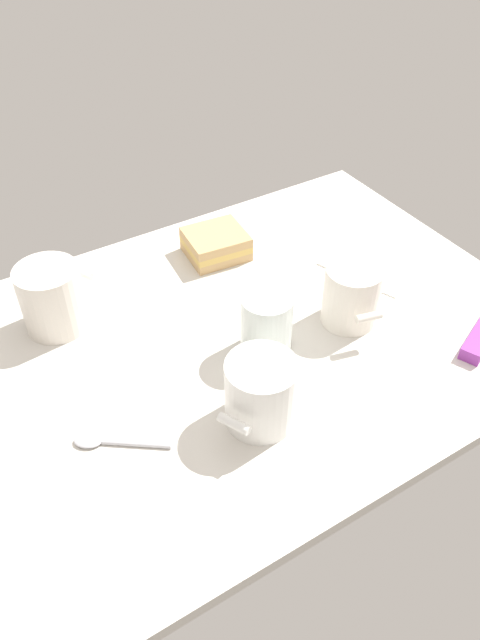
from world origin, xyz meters
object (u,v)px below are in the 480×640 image
at_px(paper_napkin, 377,259).
at_px(coffee_mug_spare, 351,295).
at_px(coffee_mug_milky, 261,392).
at_px(spoon, 106,442).
at_px(glass_of_milk, 266,327).
at_px(sandwich_main, 216,244).
at_px(coffee_mug_black, 52,297).

bearing_deg(paper_napkin, coffee_mug_spare, 33.72).
relative_size(coffee_mug_milky, spoon, 1.07).
height_order(coffee_mug_milky, coffee_mug_spare, coffee_mug_milky).
relative_size(glass_of_milk, spoon, 0.88).
bearing_deg(sandwich_main, coffee_mug_black, 6.16).
xyz_separation_m(coffee_mug_black, coffee_mug_spare, (-0.38, 0.22, -0.00)).
relative_size(coffee_mug_milky, sandwich_main, 1.08).
xyz_separation_m(coffee_mug_black, sandwich_main, (-0.29, -0.03, -0.03)).
height_order(sandwich_main, spoon, sandwich_main).
relative_size(coffee_mug_black, spoon, 1.08).
height_order(coffee_mug_black, coffee_mug_milky, coffee_mug_black).
xyz_separation_m(coffee_mug_milky, glass_of_milk, (-0.08, -0.10, -0.01)).
relative_size(coffee_mug_milky, paper_napkin, 0.78).
xyz_separation_m(coffee_mug_milky, coffee_mug_spare, (-0.22, -0.09, -0.00)).
height_order(spoon, paper_napkin, spoon).
bearing_deg(spoon, coffee_mug_spare, -176.42).
xyz_separation_m(sandwich_main, paper_napkin, (-0.23, 0.16, -0.02)).
height_order(coffee_mug_black, coffee_mug_spare, coffee_mug_black).
bearing_deg(coffee_mug_milky, glass_of_milk, -126.52).
height_order(coffee_mug_black, paper_napkin, coffee_mug_black).
distance_m(coffee_mug_milky, spoon, 0.20).
distance_m(sandwich_main, spoon, 0.42).
height_order(coffee_mug_spare, sandwich_main, coffee_mug_spare).
bearing_deg(coffee_mug_spare, coffee_mug_black, -30.08).
relative_size(spoon, paper_napkin, 0.73).
height_order(coffee_mug_black, spoon, coffee_mug_black).
bearing_deg(paper_napkin, coffee_mug_black, -13.70).
relative_size(coffee_mug_black, sandwich_main, 1.10).
bearing_deg(paper_napkin, spoon, 12.32).
distance_m(sandwich_main, paper_napkin, 0.28).
distance_m(coffee_mug_black, paper_napkin, 0.54).
relative_size(coffee_mug_black, paper_napkin, 0.79).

